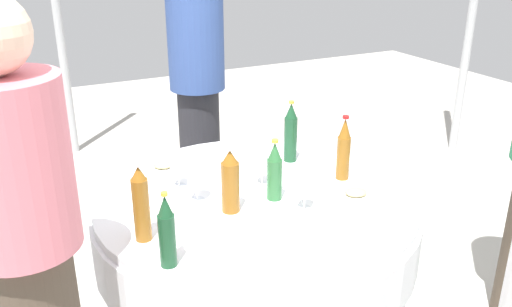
{
  "coord_description": "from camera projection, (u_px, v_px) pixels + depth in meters",
  "views": [
    {
      "loc": [
        0.94,
        1.86,
        1.78
      ],
      "look_at": [
        0.0,
        0.0,
        0.93
      ],
      "focal_mm": 38.41,
      "sensor_mm": 36.0,
      "label": 1
    }
  ],
  "objects": [
    {
      "name": "dining_table",
      "position": [
        256.0,
        226.0,
        2.38
      ],
      "size": [
        1.38,
        1.38,
        0.74
      ],
      "color": "white",
      "rests_on": "ground_plane"
    },
    {
      "name": "bottle_amber_inner",
      "position": [
        344.0,
        150.0,
        2.43
      ],
      "size": [
        0.06,
        0.06,
        0.3
      ],
      "color": "#8C5619",
      "rests_on": "dining_table"
    },
    {
      "name": "bottle_green_left",
      "position": [
        275.0,
        172.0,
        2.25
      ],
      "size": [
        0.06,
        0.06,
        0.26
      ],
      "color": "#2D6B38",
      "rests_on": "dining_table"
    },
    {
      "name": "bottle_amber_east",
      "position": [
        230.0,
        182.0,
        2.15
      ],
      "size": [
        0.07,
        0.07,
        0.27
      ],
      "color": "#8C5619",
      "rests_on": "dining_table"
    },
    {
      "name": "bottle_amber_right",
      "position": [
        141.0,
        204.0,
        1.94
      ],
      "size": [
        0.06,
        0.06,
        0.3
      ],
      "color": "#8C5619",
      "rests_on": "dining_table"
    },
    {
      "name": "bottle_dark_green_west",
      "position": [
        167.0,
        232.0,
        1.79
      ],
      "size": [
        0.06,
        0.06,
        0.27
      ],
      "color": "#194728",
      "rests_on": "dining_table"
    },
    {
      "name": "bottle_dark_green_south",
      "position": [
        291.0,
        133.0,
        2.63
      ],
      "size": [
        0.06,
        0.06,
        0.3
      ],
      "color": "#194728",
      "rests_on": "dining_table"
    },
    {
      "name": "wine_glass_right",
      "position": [
        178.0,
        167.0,
        2.37
      ],
      "size": [
        0.07,
        0.07,
        0.13
      ],
      "color": "white",
      "rests_on": "dining_table"
    },
    {
      "name": "wine_glass_west",
      "position": [
        196.0,
        178.0,
        2.25
      ],
      "size": [
        0.07,
        0.07,
        0.15
      ],
      "color": "white",
      "rests_on": "dining_table"
    },
    {
      "name": "wine_glass_south",
      "position": [
        305.0,
        187.0,
        2.18
      ],
      "size": [
        0.06,
        0.06,
        0.14
      ],
      "color": "white",
      "rests_on": "dining_table"
    },
    {
      "name": "wine_glass_outer",
      "position": [
        262.0,
        162.0,
        2.39
      ],
      "size": [
        0.06,
        0.06,
        0.15
      ],
      "color": "white",
      "rests_on": "dining_table"
    },
    {
      "name": "plate_north",
      "position": [
        229.0,
        160.0,
        2.66
      ],
      "size": [
        0.22,
        0.22,
        0.02
      ],
      "color": "white",
      "rests_on": "dining_table"
    },
    {
      "name": "plate_rear",
      "position": [
        356.0,
        195.0,
        2.3
      ],
      "size": [
        0.21,
        0.21,
        0.04
      ],
      "color": "white",
      "rests_on": "dining_table"
    },
    {
      "name": "plate_mid",
      "position": [
        211.0,
        235.0,
        2.01
      ],
      "size": [
        0.21,
        0.21,
        0.02
      ],
      "color": "white",
      "rests_on": "dining_table"
    },
    {
      "name": "plate_far",
      "position": [
        164.0,
        168.0,
        2.57
      ],
      "size": [
        0.21,
        0.21,
        0.04
      ],
      "color": "white",
      "rests_on": "dining_table"
    },
    {
      "name": "spoon_left",
      "position": [
        299.0,
        252.0,
        1.91
      ],
      "size": [
        0.1,
        0.16,
        0.0
      ],
      "primitive_type": "cube",
      "rotation": [
        0.0,
        0.0,
        4.18
      ],
      "color": "silver",
      "rests_on": "dining_table"
    },
    {
      "name": "fork_east",
      "position": [
        132.0,
        211.0,
        2.19
      ],
      "size": [
        0.18,
        0.03,
        0.0
      ],
      "primitive_type": "cube",
      "rotation": [
        0.0,
        0.0,
        3.08
      ],
      "color": "silver",
      "rests_on": "dining_table"
    },
    {
      "name": "fork_right",
      "position": [
        333.0,
        159.0,
        2.69
      ],
      "size": [
        0.15,
        0.13,
        0.0
      ],
      "primitive_type": "cube",
      "rotation": [
        0.0,
        0.0,
        5.59
      ],
      "color": "silver",
      "rests_on": "dining_table"
    },
    {
      "name": "person_left",
      "position": [
        198.0,
        93.0,
        3.4
      ],
      "size": [
        0.34,
        0.34,
        1.62
      ],
      "rotation": [
        0.0,
        0.0,
        2.97
      ],
      "color": "#26262B",
      "rests_on": "ground_plane"
    },
    {
      "name": "person_right",
      "position": [
        28.0,
        253.0,
        1.68
      ],
      "size": [
        0.34,
        0.34,
        1.65
      ],
      "rotation": [
        0.0,
        0.0,
        -1.29
      ],
      "color": "#4C3F33",
      "rests_on": "ground_plane"
    },
    {
      "name": "tent_pole_secondary",
      "position": [
        55.0,
        0.0,
        4.31
      ],
      "size": [
        0.07,
        0.07,
        2.55
      ],
      "primitive_type": "cylinder",
      "color": "#B2B5B7",
      "rests_on": "ground_plane"
    }
  ]
}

